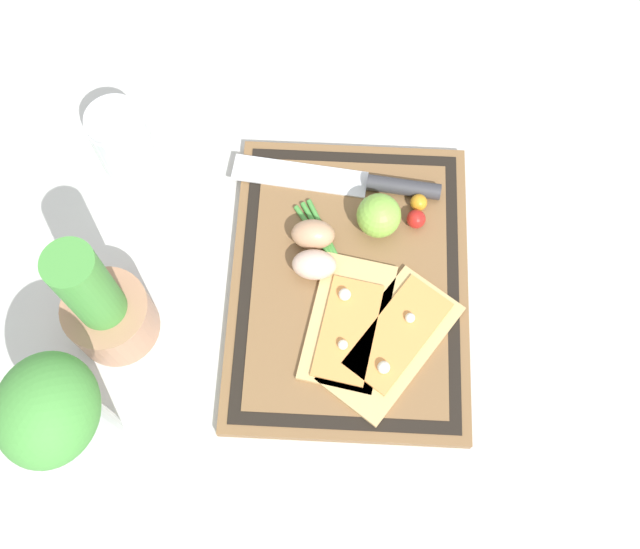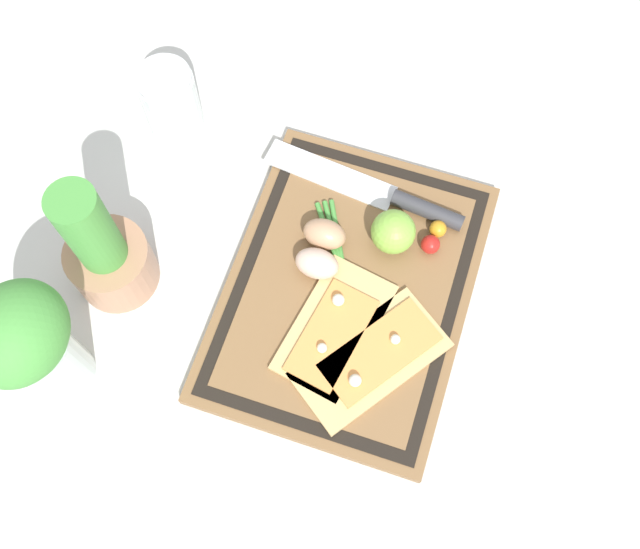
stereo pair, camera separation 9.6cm
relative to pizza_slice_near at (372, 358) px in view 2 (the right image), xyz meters
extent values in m
plane|color=silver|center=(0.08, 0.06, -0.03)|extent=(6.00, 6.00, 0.00)
cube|color=brown|center=(0.08, 0.06, -0.02)|extent=(0.41, 0.31, 0.02)
cube|color=black|center=(0.08, 0.06, -0.01)|extent=(0.39, 0.29, 0.00)
cube|color=brown|center=(0.08, 0.06, -0.01)|extent=(0.35, 0.25, 0.00)
cube|color=tan|center=(0.00, 0.00, 0.00)|extent=(0.21, 0.19, 0.01)
cube|color=#E08E47|center=(0.01, -0.01, 0.00)|extent=(0.16, 0.14, 0.00)
sphere|color=silver|center=(-0.04, 0.01, 0.01)|extent=(0.02, 0.02, 0.02)
sphere|color=silver|center=(0.03, -0.02, 0.01)|extent=(0.01, 0.01, 0.01)
cube|color=tan|center=(0.02, 0.06, 0.00)|extent=(0.19, 0.13, 0.01)
cube|color=#E08E47|center=(0.01, 0.06, 0.00)|extent=(0.15, 0.09, 0.00)
sphere|color=silver|center=(0.06, 0.06, 0.01)|extent=(0.02, 0.02, 0.02)
sphere|color=silver|center=(-0.01, 0.06, 0.01)|extent=(0.01, 0.01, 0.01)
cube|color=silver|center=(0.23, 0.13, 0.00)|extent=(0.06, 0.19, 0.00)
cylinder|color=#38383D|center=(0.22, -0.01, 0.01)|extent=(0.03, 0.10, 0.02)
ellipsoid|color=tan|center=(0.14, 0.11, 0.01)|extent=(0.04, 0.06, 0.04)
ellipsoid|color=beige|center=(0.09, 0.10, 0.01)|extent=(0.04, 0.06, 0.04)
sphere|color=#7FB742|center=(0.16, 0.02, 0.02)|extent=(0.06, 0.06, 0.06)
sphere|color=red|center=(0.17, -0.03, 0.01)|extent=(0.03, 0.03, 0.03)
sphere|color=orange|center=(0.19, -0.03, 0.01)|extent=(0.02, 0.02, 0.02)
cylinder|color=#47933D|center=(0.08, 0.06, 0.00)|extent=(0.24, 0.13, 0.01)
cylinder|color=#47933D|center=(0.08, 0.06, 0.00)|extent=(0.23, 0.14, 0.01)
cylinder|color=#47933D|center=(0.08, 0.06, 0.00)|extent=(0.22, 0.16, 0.01)
cylinder|color=#AD7A5B|center=(0.01, 0.35, 0.01)|extent=(0.11, 0.11, 0.08)
cylinder|color=#47933D|center=(0.01, 0.35, 0.10)|extent=(0.06, 0.06, 0.18)
cylinder|color=silver|center=(0.26, 0.37, 0.02)|extent=(0.08, 0.08, 0.10)
cylinder|color=#B73323|center=(0.26, 0.37, -0.01)|extent=(0.07, 0.07, 0.04)
cylinder|color=silver|center=(0.26, 0.37, 0.08)|extent=(0.08, 0.08, 0.01)
cylinder|color=silver|center=(-0.13, 0.37, 0.03)|extent=(0.08, 0.08, 0.12)
ellipsoid|color=#47933D|center=(-0.13, 0.37, 0.14)|extent=(0.12, 0.11, 0.10)
camera|label=1|loc=(-0.27, 0.08, 0.90)|focal=42.00mm
camera|label=2|loc=(-0.26, -0.02, 0.90)|focal=42.00mm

